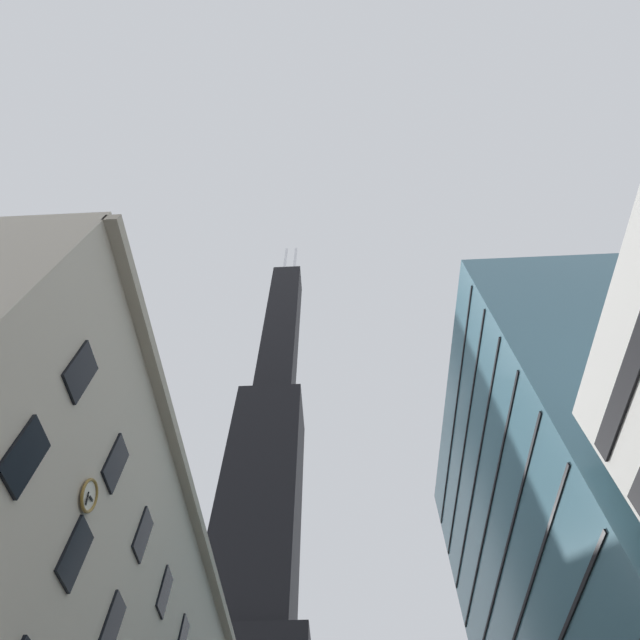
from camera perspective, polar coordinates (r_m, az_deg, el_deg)
name	(u,v)px	position (r m, az deg, el deg)	size (l,w,h in m)	color
dark_skyscraper	(255,556)	(109.19, -7.43, -25.21)	(23.22, 23.22, 207.35)	black
glass_office_midrise	(623,591)	(47.49, 31.31, -24.96)	(16.74, 33.72, 44.32)	teal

